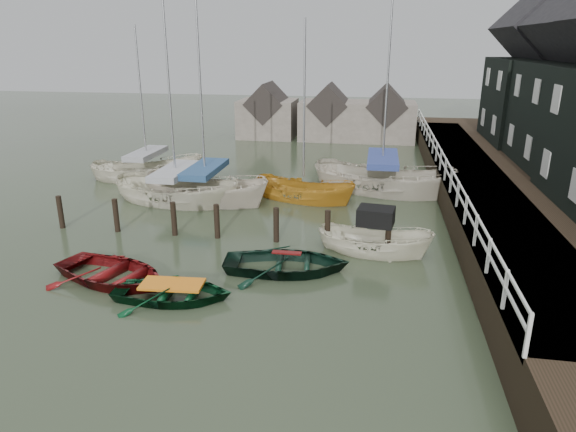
% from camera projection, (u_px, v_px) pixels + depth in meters
% --- Properties ---
extents(ground, '(120.00, 120.00, 0.00)m').
position_uv_depth(ground, '(225.00, 271.00, 17.57)').
color(ground, '#2B3723').
rests_on(ground, ground).
extents(pier, '(3.04, 32.00, 2.70)m').
position_uv_depth(pier, '(469.00, 187.00, 25.13)').
color(pier, black).
rests_on(pier, ground).
extents(mooring_pilings, '(13.72, 0.22, 1.80)m').
position_uv_depth(mooring_pilings, '(219.00, 226.00, 20.38)').
color(mooring_pilings, black).
rests_on(mooring_pilings, ground).
extents(far_sheds, '(14.00, 4.08, 4.39)m').
position_uv_depth(far_sheds, '(327.00, 115.00, 41.09)').
color(far_sheds, '#665B51').
rests_on(far_sheds, ground).
extents(rowboat_red, '(4.99, 4.20, 0.88)m').
position_uv_depth(rowboat_red, '(114.00, 281.00, 16.83)').
color(rowboat_red, '#5F0D0E').
rests_on(rowboat_red, ground).
extents(rowboat_green, '(3.80, 2.84, 0.75)m').
position_uv_depth(rowboat_green, '(173.00, 299.00, 15.66)').
color(rowboat_green, '#083219').
rests_on(rowboat_green, ground).
extents(rowboat_dkgreen, '(4.59, 3.52, 0.88)m').
position_uv_depth(rowboat_dkgreen, '(287.00, 271.00, 17.57)').
color(rowboat_dkgreen, black).
rests_on(rowboat_dkgreen, ground).
extents(motorboat, '(4.43, 2.19, 2.54)m').
position_uv_depth(motorboat, '(374.00, 251.00, 19.01)').
color(motorboat, beige).
rests_on(motorboat, ground).
extents(sailboat_a, '(7.12, 3.80, 10.47)m').
position_uv_depth(sailboat_a, '(177.00, 201.00, 25.12)').
color(sailboat_a, beige).
rests_on(sailboat_a, ground).
extents(sailboat_b, '(7.33, 4.26, 11.49)m').
position_uv_depth(sailboat_b, '(206.00, 199.00, 25.41)').
color(sailboat_b, beige).
rests_on(sailboat_b, ground).
extents(sailboat_c, '(5.87, 3.74, 9.55)m').
position_uv_depth(sailboat_c, '(303.00, 199.00, 25.62)').
color(sailboat_c, '#BC8123').
rests_on(sailboat_c, ground).
extents(sailboat_d, '(8.20, 5.26, 11.86)m').
position_uv_depth(sailboat_d, '(381.00, 190.00, 26.94)').
color(sailboat_d, beige).
rests_on(sailboat_d, ground).
extents(sailboat_e, '(6.70, 4.11, 9.52)m').
position_uv_depth(sailboat_e, '(148.00, 177.00, 29.48)').
color(sailboat_e, beige).
rests_on(sailboat_e, ground).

